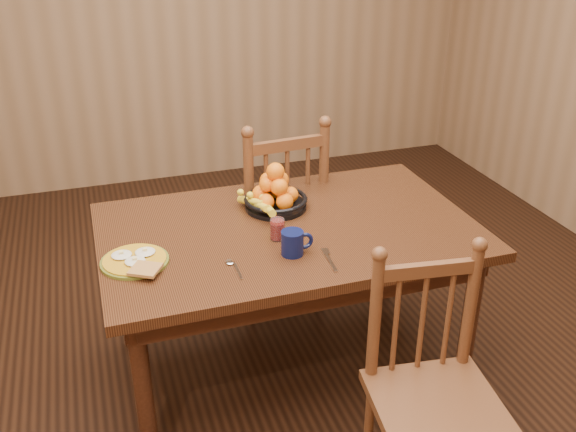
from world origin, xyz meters
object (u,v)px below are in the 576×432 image
object	(u,v)px
chair_near	(432,392)
coffee_mug	(293,243)
breakfast_plate	(135,260)
dining_table	(288,244)
fruit_bowl	(274,195)
chair_far	(275,217)

from	to	relation	value
chair_near	coffee_mug	bearing A→B (deg)	124.67
chair_near	breakfast_plate	size ratio (longest dim) A/B	3.13
dining_table	coffee_mug	xyz separation A→B (m)	(-0.05, -0.23, 0.14)
dining_table	coffee_mug	bearing A→B (deg)	-102.95
chair_near	fruit_bowl	size ratio (longest dim) A/B	2.96
chair_near	breakfast_plate	distance (m)	1.21
coffee_mug	fruit_bowl	world-z (taller)	fruit_bowl
breakfast_plate	chair_far	bearing A→B (deg)	40.85
breakfast_plate	coffee_mug	xyz separation A→B (m)	(0.60, -0.12, 0.04)
chair_near	coffee_mug	xyz separation A→B (m)	(-0.31, 0.61, 0.33)
chair_near	chair_far	bearing A→B (deg)	103.48
dining_table	chair_near	bearing A→B (deg)	-72.88
fruit_bowl	coffee_mug	bearing A→B (deg)	-96.72
fruit_bowl	chair_near	bearing A→B (deg)	-75.74
breakfast_plate	fruit_bowl	bearing A→B (deg)	24.82
chair_far	coffee_mug	world-z (taller)	chair_far
breakfast_plate	coffee_mug	bearing A→B (deg)	-11.28
chair_far	breakfast_plate	world-z (taller)	chair_far
chair_far	breakfast_plate	size ratio (longest dim) A/B	3.45
dining_table	fruit_bowl	xyz separation A→B (m)	(-0.00, 0.19, 0.15)
chair_far	breakfast_plate	xyz separation A→B (m)	(-0.77, -0.67, 0.25)
chair_near	coffee_mug	world-z (taller)	chair_near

